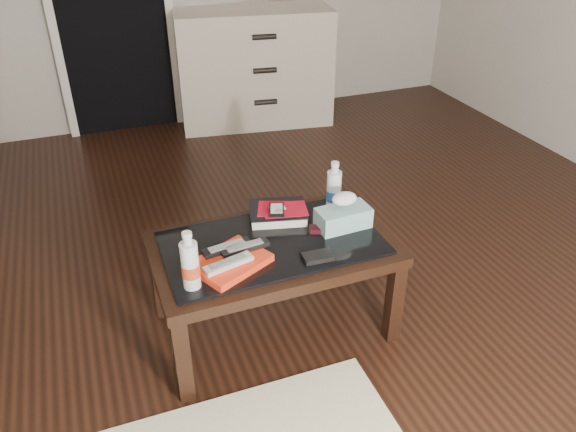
# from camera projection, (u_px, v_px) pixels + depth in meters

# --- Properties ---
(ground) EXTENTS (5.00, 5.00, 0.00)m
(ground) POSITION_uv_depth(u_px,v_px,m) (280.00, 297.00, 2.75)
(ground) COLOR black
(ground) RESTS_ON ground
(coffee_table) EXTENTS (1.00, 0.60, 0.46)m
(coffee_table) POSITION_uv_depth(u_px,v_px,m) (272.00, 254.00, 2.38)
(coffee_table) COLOR black
(coffee_table) RESTS_ON ground
(dresser) EXTENTS (1.26, 0.68, 0.90)m
(dresser) POSITION_uv_depth(u_px,v_px,m) (254.00, 68.00, 4.48)
(dresser) COLOR beige
(dresser) RESTS_ON ground
(magazines) EXTENTS (0.34, 0.31, 0.03)m
(magazines) POSITION_uv_depth(u_px,v_px,m) (230.00, 262.00, 2.19)
(magazines) COLOR red
(magazines) RESTS_ON coffee_table
(remote_silver) EXTENTS (0.21, 0.10, 0.02)m
(remote_silver) POSITION_uv_depth(u_px,v_px,m) (228.00, 263.00, 2.15)
(remote_silver) COLOR #BAB9BF
(remote_silver) RESTS_ON magazines
(remote_black_front) EXTENTS (0.20, 0.07, 0.02)m
(remote_black_front) POSITION_uv_depth(u_px,v_px,m) (245.00, 247.00, 2.24)
(remote_black_front) COLOR black
(remote_black_front) RESTS_ON magazines
(remote_black_back) EXTENTS (0.21, 0.08, 0.02)m
(remote_black_back) POSITION_uv_depth(u_px,v_px,m) (227.00, 247.00, 2.24)
(remote_black_back) COLOR black
(remote_black_back) RESTS_ON magazines
(textbook) EXTENTS (0.29, 0.26, 0.05)m
(textbook) POSITION_uv_depth(u_px,v_px,m) (278.00, 213.00, 2.50)
(textbook) COLOR black
(textbook) RESTS_ON coffee_table
(dvd_mailers) EXTENTS (0.23, 0.20, 0.01)m
(dvd_mailers) POSITION_uv_depth(u_px,v_px,m) (280.00, 208.00, 2.48)
(dvd_mailers) COLOR #A90B1F
(dvd_mailers) RESTS_ON textbook
(ipod) EXTENTS (0.10, 0.12, 0.02)m
(ipod) POSITION_uv_depth(u_px,v_px,m) (277.00, 210.00, 2.45)
(ipod) COLOR black
(ipod) RESTS_ON dvd_mailers
(flip_phone) EXTENTS (0.10, 0.08, 0.02)m
(flip_phone) POSITION_uv_depth(u_px,v_px,m) (320.00, 229.00, 2.40)
(flip_phone) COLOR black
(flip_phone) RESTS_ON coffee_table
(wallet) EXTENTS (0.12, 0.08, 0.02)m
(wallet) POSITION_uv_depth(u_px,v_px,m) (318.00, 257.00, 2.23)
(wallet) COLOR black
(wallet) RESTS_ON coffee_table
(water_bottle_left) EXTENTS (0.08, 0.08, 0.24)m
(water_bottle_left) POSITION_uv_depth(u_px,v_px,m) (190.00, 260.00, 2.03)
(water_bottle_left) COLOR silver
(water_bottle_left) RESTS_ON coffee_table
(water_bottle_right) EXTENTS (0.08, 0.08, 0.24)m
(water_bottle_right) POSITION_uv_depth(u_px,v_px,m) (334.00, 186.00, 2.51)
(water_bottle_right) COLOR silver
(water_bottle_right) RESTS_ON coffee_table
(tissue_box) EXTENTS (0.23, 0.13, 0.09)m
(tissue_box) POSITION_uv_depth(u_px,v_px,m) (343.00, 218.00, 2.42)
(tissue_box) COLOR teal
(tissue_box) RESTS_ON coffee_table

